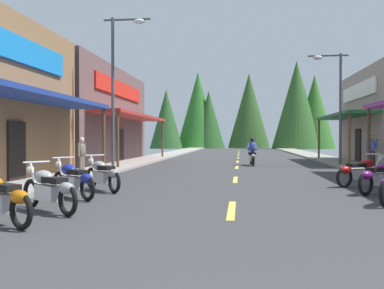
% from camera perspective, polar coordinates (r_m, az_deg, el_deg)
% --- Properties ---
extents(ground, '(10.27, 77.72, 0.10)m').
position_cam_1_polar(ground, '(24.83, 6.02, -2.81)').
color(ground, '#38383A').
extents(sidewalk_left, '(2.23, 77.72, 0.12)m').
position_cam_1_polar(sidewalk_left, '(25.64, -8.10, -2.45)').
color(sidewalk_left, '#9E9991').
rests_on(sidewalk_left, ground).
extents(sidewalk_right, '(2.23, 77.72, 0.12)m').
position_cam_1_polar(sidewalk_right, '(25.55, 20.19, -2.50)').
color(sidewalk_right, gray).
rests_on(sidewalk_right, ground).
extents(centerline_dashes, '(0.16, 51.27, 0.01)m').
position_cam_1_polar(centerline_dashes, '(27.56, 6.06, -2.33)').
color(centerline_dashes, '#E0C64C').
rests_on(centerline_dashes, ground).
extents(storefront_left_far, '(7.88, 13.79, 5.90)m').
position_cam_1_polar(storefront_left_far, '(28.47, -15.35, 3.68)').
color(storefront_left_far, brown).
rests_on(storefront_left_far, ground).
extents(streetlamp_left, '(2.13, 0.30, 6.94)m').
position_cam_1_polar(streetlamp_left, '(19.81, -9.63, 9.31)').
color(streetlamp_left, '#474C51').
rests_on(streetlamp_left, ground).
extents(streetlamp_right, '(2.13, 0.30, 6.09)m').
position_cam_1_polar(streetlamp_right, '(24.52, 18.35, 6.53)').
color(streetlamp_right, '#474C51').
rests_on(streetlamp_right, ground).
extents(motorcycle_parked_right_3, '(1.66, 1.51, 1.04)m').
position_cam_1_polar(motorcycle_parked_right_3, '(12.95, 23.78, -3.85)').
color(motorcycle_parked_right_3, black).
rests_on(motorcycle_parked_right_3, ground).
extents(motorcycle_parked_right_4, '(1.88, 1.20, 1.04)m').
position_cam_1_polar(motorcycle_parked_right_4, '(14.61, 21.58, -3.31)').
color(motorcycle_parked_right_4, black).
rests_on(motorcycle_parked_right_4, ground).
extents(motorcycle_parked_left_1, '(1.78, 1.35, 1.04)m').
position_cam_1_polar(motorcycle_parked_left_1, '(9.41, -18.43, -5.58)').
color(motorcycle_parked_left_1, black).
rests_on(motorcycle_parked_left_1, ground).
extents(motorcycle_parked_left_2, '(1.70, 1.46, 1.04)m').
position_cam_1_polar(motorcycle_parked_left_2, '(11.40, -15.51, -4.45)').
color(motorcycle_parked_left_2, black).
rests_on(motorcycle_parked_left_2, ground).
extents(motorcycle_parked_left_3, '(1.56, 1.61, 1.04)m').
position_cam_1_polar(motorcycle_parked_left_3, '(12.78, -11.76, -3.86)').
color(motorcycle_parked_left_3, black).
rests_on(motorcycle_parked_left_3, ground).
extents(rider_cruising_lead, '(0.60, 2.14, 1.57)m').
position_cam_1_polar(rider_cruising_lead, '(24.24, 7.99, -1.23)').
color(rider_cruising_lead, black).
rests_on(rider_cruising_lead, ground).
extents(pedestrian_by_shop, '(0.47, 0.43, 1.72)m').
position_cam_1_polar(pedestrian_by_shop, '(23.66, 22.79, -0.50)').
color(pedestrian_by_shop, black).
rests_on(pedestrian_by_shop, ground).
extents(pedestrian_browsing, '(0.32, 0.56, 1.57)m').
position_cam_1_polar(pedestrian_browsing, '(17.84, -14.43, -1.21)').
color(pedestrian_browsing, '#726659').
rests_on(pedestrian_browsing, ground).
extents(treeline_backdrop, '(26.84, 11.43, 12.59)m').
position_cam_1_polar(treeline_backdrop, '(64.85, 7.56, 4.47)').
color(treeline_backdrop, '#2F6623').
rests_on(treeline_backdrop, ground).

